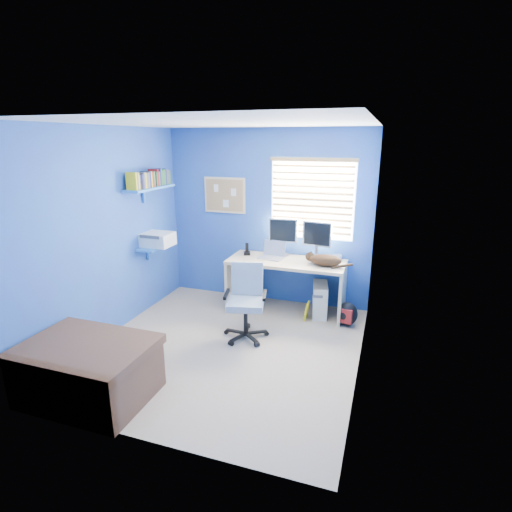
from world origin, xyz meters
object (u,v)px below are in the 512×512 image
(office_chair, at_px, (246,311))
(desk, at_px, (286,286))
(laptop, at_px, (271,251))
(tower_pc, at_px, (320,300))
(cat, at_px, (325,260))

(office_chair, bearing_deg, desk, 73.67)
(laptop, bearing_deg, office_chair, -83.48)
(tower_pc, xyz_separation_m, office_chair, (-0.75, -0.91, 0.11))
(cat, distance_m, office_chair, 1.26)
(desk, xyz_separation_m, office_chair, (-0.27, -0.91, -0.03))
(tower_pc, bearing_deg, desk, 169.13)
(desk, xyz_separation_m, tower_pc, (0.49, 0.00, -0.14))
(desk, xyz_separation_m, laptop, (-0.23, 0.03, 0.48))
(cat, bearing_deg, desk, -171.88)
(cat, xyz_separation_m, office_chair, (-0.81, -0.84, -0.48))
(tower_pc, distance_m, office_chair, 1.18)
(desk, distance_m, cat, 0.70)
(desk, distance_m, office_chair, 0.95)
(laptop, distance_m, cat, 0.78)
(laptop, relative_size, tower_pc, 0.73)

